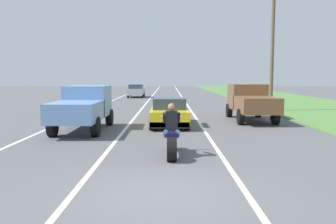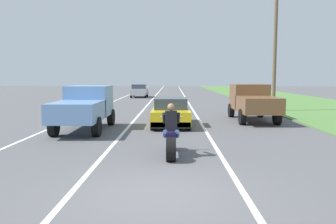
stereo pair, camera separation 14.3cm
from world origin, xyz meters
name	(u,v)px [view 2 (the right image)]	position (x,y,z in m)	size (l,w,h in m)	color
ground_plane	(157,194)	(0.00, 0.00, 0.00)	(160.00, 160.00, 0.00)	#565659
lane_stripe_left_solid	(99,108)	(-5.40, 20.00, 0.00)	(0.14, 120.00, 0.01)	white
lane_stripe_right_solid	(191,108)	(1.80, 20.00, 0.00)	(0.14, 120.00, 0.01)	white
lane_stripe_centre_dashed	(145,108)	(-1.80, 20.00, 0.00)	(0.14, 120.00, 0.01)	white
grass_verge_right	(322,107)	(11.92, 20.00, 0.03)	(10.00, 120.00, 0.06)	#517F3D
motorcycle_with_rider	(171,137)	(0.28, 3.40, 0.59)	(0.70, 2.21, 1.62)	black
sports_car_yellow	(171,113)	(0.24, 10.14, 0.63)	(1.84, 4.30, 1.37)	yellow
pickup_truck_left_lane_light_blue	(85,106)	(-3.62, 8.51, 1.11)	(2.02, 4.80, 1.98)	#6B93C6
pickup_truck_right_shoulder_brown	(253,101)	(4.70, 12.04, 1.11)	(2.02, 4.80, 1.98)	brown
utility_pole_roadside	(275,51)	(7.31, 17.18, 4.18)	(0.24, 0.24, 8.35)	brown
distant_car_far_ahead	(139,91)	(-3.51, 33.45, 0.77)	(1.80, 4.00, 1.50)	#B2B2B7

